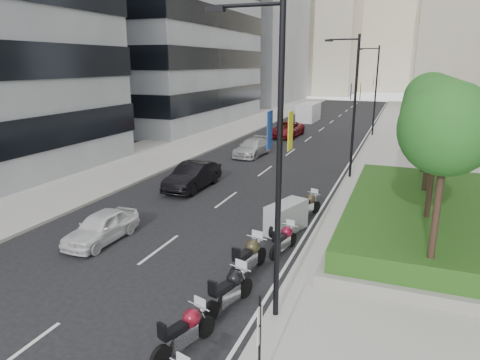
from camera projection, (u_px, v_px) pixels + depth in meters
The scene contains 29 objects.
ground at pixel (133, 307), 13.24m from camera, with size 160.00×160.00×0.00m, color black.
sidewalk_right at pixel (423, 149), 37.09m from camera, with size 10.00×100.00×0.15m, color #9E9B93.
sidewalk_left at pixel (204, 135), 44.39m from camera, with size 8.00×100.00×0.15m, color #9E9B93.
lane_edge at pixel (360, 146), 38.95m from camera, with size 0.12×100.00×0.01m, color silver.
lane_centre at pixel (304, 142), 40.76m from camera, with size 0.12×100.00×0.01m, color silver.
building_grey_far at pixel (237, 21), 80.60m from camera, with size 22.00×26.00×30.00m, color gray.
building_cream_left at pixel (305, 22), 104.98m from camera, with size 26.00×24.00×34.00m, color #B7AD93.
building_cream_centre at pixel (394, 18), 115.50m from camera, with size 30.00×24.00×38.00m, color #B7AD93.
planter at pixel (460, 228), 18.67m from camera, with size 10.00×14.00×0.40m, color gray.
hedge at pixel (461, 215), 18.51m from camera, with size 9.40×13.40×0.80m, color #204112.
tree_0 at pixel (447, 130), 12.46m from camera, with size 2.80×2.80×6.30m.
tree_1 at pixel (439, 115), 16.05m from camera, with size 2.80×2.80×6.30m.
tree_2 at pixel (434, 105), 19.65m from camera, with size 2.80×2.80×6.30m.
tree_3 at pixel (430, 99), 23.25m from camera, with size 2.80×2.80×6.30m.
lamp_post_0 at pixel (274, 150), 11.37m from camera, with size 2.34×0.45×9.00m.
lamp_post_1 at pixel (352, 100), 26.66m from camera, with size 2.34×0.45×9.00m.
lamp_post_2 at pixel (375, 86), 42.86m from camera, with size 2.34×0.45×9.00m.
parking_sign at pixel (260, 338), 9.39m from camera, with size 0.06×0.32×2.50m.
motorcycle_1 at pixel (185, 331), 11.07m from camera, with size 0.94×2.15×1.11m.
motorcycle_2 at pixel (230, 290), 13.01m from camera, with size 0.92×2.31×1.17m.
motorcycle_3 at pixel (249, 257), 15.16m from camera, with size 0.82×2.44×1.22m.
motorcycle_4 at pixel (284, 240), 16.91m from camera, with size 0.74×2.06×1.04m.
motorcycle_5 at pixel (286, 218), 18.95m from camera, with size 1.57×2.42×1.37m.
motorcycle_6 at pixel (308, 205), 20.85m from camera, with size 1.03×2.13×1.12m.
car_a at pixel (102, 227), 17.98m from camera, with size 1.52×3.78×1.29m, color white.
car_b at pixel (193, 176), 25.55m from camera, with size 1.65×4.73×1.56m, color black.
car_c at pixel (253, 147), 34.78m from camera, with size 1.91×4.69×1.36m, color #B2B2B4.
car_d at pixel (287, 129), 43.73m from camera, with size 2.53×5.48×1.52m, color maroon.
delivery_van at pixel (308, 113), 55.21m from camera, with size 2.15×5.49×2.29m.
Camera 1 is at (7.33, -9.75, 7.30)m, focal length 32.00 mm.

